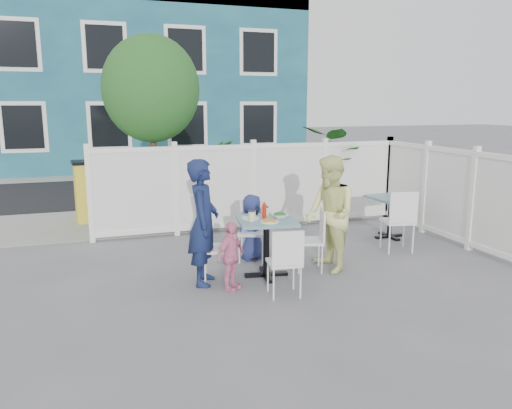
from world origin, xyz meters
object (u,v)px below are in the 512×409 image
object	(u,v)px
woman	(330,214)
toddler	(231,256)
main_table	(266,232)
chair_near	(286,258)
man	(203,222)
boy	(252,227)
spare_table	(391,206)
chair_back	(253,226)
utility_cabinet	(92,193)
chair_right	(315,235)
chair_left	(212,242)

from	to	relation	value
woman	toddler	distance (m)	1.60
main_table	chair_near	world-z (taller)	chair_near
chair_near	man	xyz separation A→B (m)	(-0.83, 0.80, 0.32)
main_table	boy	size ratio (longest dim) A/B	0.87
spare_table	chair_back	bearing A→B (deg)	-171.10
utility_cabinet	chair_back	xyz separation A→B (m)	(2.28, -3.35, -0.07)
boy	chair_right	bearing A→B (deg)	114.78
spare_table	chair_left	world-z (taller)	chair_left
chair_near	chair_back	bearing A→B (deg)	93.72
utility_cabinet	chair_left	world-z (taller)	utility_cabinet
spare_table	chair_left	distance (m)	3.68
chair_back	chair_near	distance (m)	1.60
utility_cabinet	chair_near	size ratio (longest dim) A/B	1.36
chair_back	woman	xyz separation A→B (m)	(0.87, -0.84, 0.30)
spare_table	chair_right	size ratio (longest dim) A/B	0.84
toddler	boy	bearing A→B (deg)	21.96
chair_back	boy	size ratio (longest dim) A/B	0.89
utility_cabinet	spare_table	distance (m)	5.77
spare_table	woman	bearing A→B (deg)	-145.30
man	boy	size ratio (longest dim) A/B	1.65
chair_back	utility_cabinet	bearing A→B (deg)	-32.28
spare_table	toddler	size ratio (longest dim) A/B	0.83
main_table	woman	world-z (taller)	woman
utility_cabinet	spare_table	bearing A→B (deg)	-36.56
chair_near	boy	world-z (taller)	boy
boy	chair_back	bearing A→B (deg)	-169.16
chair_near	boy	distance (m)	1.59
utility_cabinet	boy	distance (m)	4.06
chair_back	woman	distance (m)	1.24
chair_near	woman	world-z (taller)	woman
utility_cabinet	chair_back	size ratio (longest dim) A/B	1.32
main_table	chair_near	distance (m)	0.80
spare_table	toddler	xyz separation A→B (m)	(-3.34, -1.57, -0.13)
chair_near	man	distance (m)	1.20
woman	toddler	size ratio (longest dim) A/B	1.84
man	spare_table	bearing A→B (deg)	-51.73
boy	chair_near	bearing A→B (deg)	69.60
chair_left	man	bearing A→B (deg)	-54.12
man	utility_cabinet	bearing A→B (deg)	37.73
spare_table	utility_cabinet	bearing A→B (deg)	149.41
chair_back	boy	bearing A→B (deg)	51.74
woman	utility_cabinet	bearing A→B (deg)	-142.94
utility_cabinet	toddler	distance (m)	4.78
main_table	woman	xyz separation A→B (m)	(0.93, -0.04, 0.19)
chair_right	man	world-z (taller)	man
main_table	toddler	xyz separation A→B (m)	(-0.60, -0.34, -0.18)
utility_cabinet	chair_left	distance (m)	4.36
chair_right	woman	xyz separation A→B (m)	(0.19, -0.07, 0.31)
main_table	man	world-z (taller)	man
boy	toddler	size ratio (longest dim) A/B	1.13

